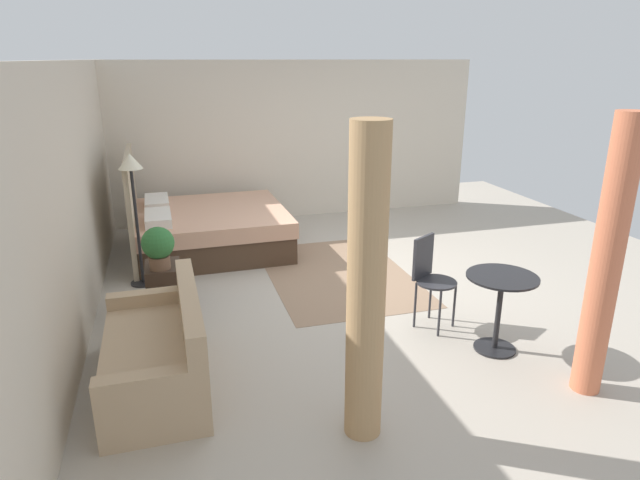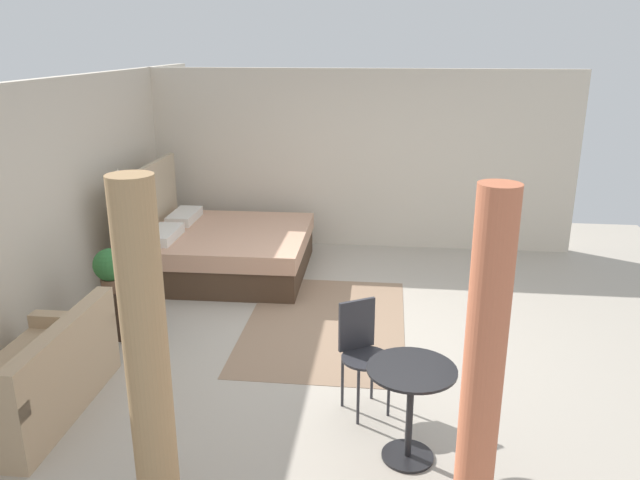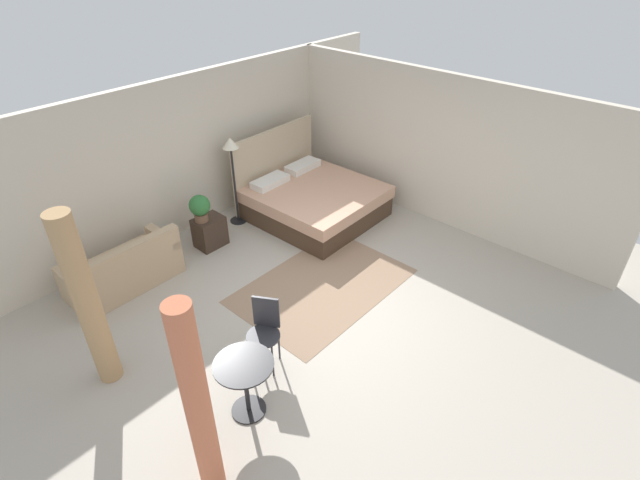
{
  "view_description": "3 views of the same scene",
  "coord_description": "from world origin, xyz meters",
  "views": [
    {
      "loc": [
        -5.8,
        2.13,
        2.55
      ],
      "look_at": [
        -0.11,
        0.5,
        0.57
      ],
      "focal_mm": 30.58,
      "sensor_mm": 36.0,
      "label": 1
    },
    {
      "loc": [
        -5.81,
        -0.44,
        2.88
      ],
      "look_at": [
        0.23,
        0.25,
        0.92
      ],
      "focal_mm": 34.71,
      "sensor_mm": 36.0,
      "label": 2
    },
    {
      "loc": [
        -3.98,
        -3.49,
        4.49
      ],
      "look_at": [
        0.03,
        0.1,
        0.91
      ],
      "focal_mm": 27.33,
      "sensor_mm": 36.0,
      "label": 3
    }
  ],
  "objects": [
    {
      "name": "ground_plane",
      "position": [
        0.0,
        0.0,
        -0.01
      ],
      "size": [
        8.94,
        9.06,
        0.02
      ],
      "primitive_type": "cube",
      "color": "#B2A899"
    },
    {
      "name": "wall_back",
      "position": [
        0.0,
        3.03,
        1.27
      ],
      "size": [
        8.94,
        0.12,
        2.53
      ],
      "primitive_type": "cube",
      "color": "beige",
      "rests_on": "ground"
    },
    {
      "name": "wall_right",
      "position": [
        2.97,
        0.0,
        1.27
      ],
      "size": [
        0.12,
        6.06,
        2.53
      ],
      "primitive_type": "cube",
      "color": "beige",
      "rests_on": "ground"
    },
    {
      "name": "area_rug",
      "position": [
        0.18,
        0.18,
        0.0
      ],
      "size": [
        2.49,
        1.68,
        0.01
      ],
      "primitive_type": "cube",
      "color": "#93755B",
      "rests_on": "ground"
    },
    {
      "name": "bed",
      "position": [
        1.58,
        1.67,
        0.32
      ],
      "size": [
        1.99,
        2.08,
        1.39
      ],
      "color": "#473323",
      "rests_on": "ground"
    },
    {
      "name": "couch",
      "position": [
        -1.71,
        2.31,
        0.27
      ],
      "size": [
        1.57,
        0.78,
        0.79
      ],
      "color": "tan",
      "rests_on": "ground"
    },
    {
      "name": "nightstand",
      "position": [
        -0.24,
        2.25,
        0.25
      ],
      "size": [
        0.47,
        0.36,
        0.5
      ],
      "color": "#38281E",
      "rests_on": "ground"
    },
    {
      "name": "potted_plant",
      "position": [
        -0.34,
        2.27,
        0.75
      ],
      "size": [
        0.33,
        0.33,
        0.44
      ],
      "color": "brown",
      "rests_on": "nightstand"
    },
    {
      "name": "floor_lamp",
      "position": [
        0.55,
        2.51,
        1.23
      ],
      "size": [
        0.29,
        0.29,
        1.56
      ],
      "color": "black",
      "rests_on": "ground"
    },
    {
      "name": "balcony_table",
      "position": [
        -1.97,
        -0.64,
        0.51
      ],
      "size": [
        0.63,
        0.63,
        0.73
      ],
      "color": "black",
      "rests_on": "ground"
    },
    {
      "name": "cafe_chair_near_window",
      "position": [
        -1.34,
        -0.27,
        0.56
      ],
      "size": [
        0.54,
        0.54,
        0.91
      ],
      "color": "#2D2D33",
      "rests_on": "ground"
    },
    {
      "name": "curtain_left",
      "position": [
        -2.72,
        -0.99,
        1.11
      ],
      "size": [
        0.23,
        0.23,
        2.21
      ],
      "color": "#D1704C",
      "rests_on": "ground"
    },
    {
      "name": "curtain_right",
      "position": [
        -2.72,
        0.93,
        1.11
      ],
      "size": [
        0.26,
        0.26,
        2.21
      ],
      "color": "tan",
      "rests_on": "ground"
    }
  ]
}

